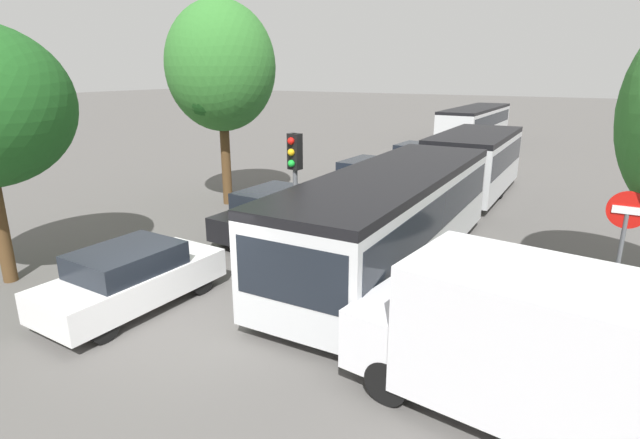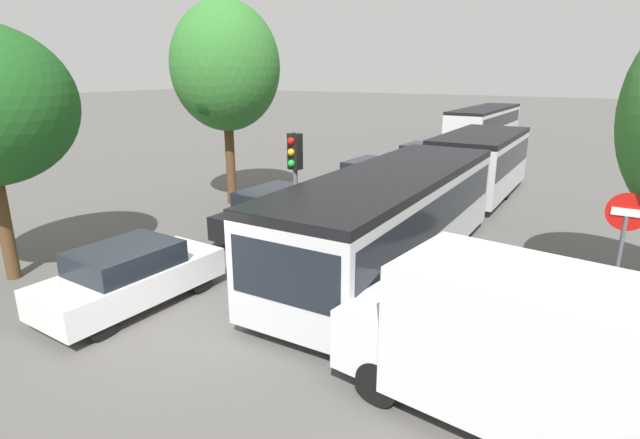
% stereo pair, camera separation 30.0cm
% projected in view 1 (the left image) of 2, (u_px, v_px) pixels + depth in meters
% --- Properties ---
extents(ground_plane, '(200.00, 200.00, 0.00)m').
position_uv_depth(ground_plane, '(201.00, 332.00, 9.73)').
color(ground_plane, '#565451').
extents(articulated_bus, '(2.71, 17.05, 2.53)m').
position_uv_depth(articulated_bus, '(435.00, 185.00, 15.60)').
color(articulated_bus, silver).
rests_on(articulated_bus, ground).
extents(city_bus_rear, '(2.65, 11.11, 2.38)m').
position_uv_depth(city_bus_rear, '(475.00, 121.00, 35.70)').
color(city_bus_rear, silver).
rests_on(city_bus_rear, ground).
extents(queued_car_white, '(1.83, 4.00, 1.37)m').
position_uv_depth(queued_car_white, '(131.00, 277.00, 10.56)').
color(queued_car_white, white).
rests_on(queued_car_white, ground).
extents(queued_car_black, '(1.97, 4.29, 1.47)m').
position_uv_depth(queued_car_black, '(276.00, 212.00, 15.22)').
color(queued_car_black, black).
rests_on(queued_car_black, ground).
extents(queued_car_blue, '(2.00, 4.37, 1.49)m').
position_uv_depth(queued_car_blue, '(369.00, 178.00, 20.03)').
color(queued_car_blue, '#284799').
rests_on(queued_car_blue, ground).
extents(queued_car_navy, '(1.84, 4.03, 1.38)m').
position_uv_depth(queued_car_navy, '(415.00, 157.00, 25.21)').
color(queued_car_navy, navy).
rests_on(queued_car_navy, ground).
extents(white_van, '(5.20, 2.54, 2.31)m').
position_uv_depth(white_van, '(538.00, 345.00, 6.92)').
color(white_van, silver).
rests_on(white_van, ground).
extents(traffic_light, '(0.34, 0.37, 3.40)m').
position_uv_depth(traffic_light, '(295.00, 169.00, 12.60)').
color(traffic_light, '#56595E').
rests_on(traffic_light, ground).
extents(no_entry_sign, '(0.70, 0.08, 2.82)m').
position_uv_depth(no_entry_sign, '(622.00, 241.00, 9.22)').
color(no_entry_sign, '#56595E').
rests_on(no_entry_sign, ground).
extents(tree_left_mid, '(3.89, 3.89, 7.30)m').
position_uv_depth(tree_left_mid, '(220.00, 70.00, 17.65)').
color(tree_left_mid, '#51381E').
rests_on(tree_left_mid, ground).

